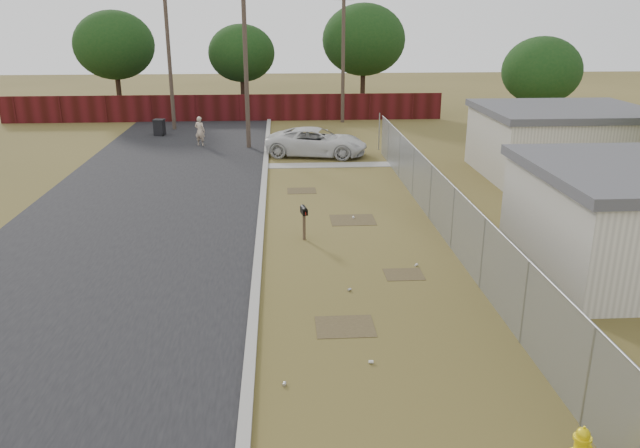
{
  "coord_description": "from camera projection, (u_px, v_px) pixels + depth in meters",
  "views": [
    {
      "loc": [
        -2.25,
        -18.23,
        7.13
      ],
      "look_at": [
        -1.12,
        -0.59,
        1.1
      ],
      "focal_mm": 35.0,
      "sensor_mm": 36.0,
      "label": 1
    }
  ],
  "objects": [
    {
      "name": "utility_poles",
      "position": [
        255.0,
        55.0,
        37.44
      ],
      "size": [
        12.6,
        8.24,
        9.0
      ],
      "color": "#45392E",
      "rests_on": "ground"
    },
    {
      "name": "houses",
      "position": [
        609.0,
        173.0,
        22.7
      ],
      "size": [
        9.3,
        17.24,
        3.1
      ],
      "color": "beige",
      "rests_on": "ground"
    },
    {
      "name": "chainlink_fence",
      "position": [
        445.0,
        214.0,
        20.56
      ],
      "size": [
        0.1,
        27.06,
        2.02
      ],
      "color": "gray",
      "rests_on": "ground"
    },
    {
      "name": "ground",
      "position": [
        354.0,
        250.0,
        19.66
      ],
      "size": [
        120.0,
        120.0,
        0.0
      ],
      "primitive_type": "plane",
      "color": "brown",
      "rests_on": "ground"
    },
    {
      "name": "trash_bin",
      "position": [
        159.0,
        127.0,
        37.76
      ],
      "size": [
        0.74,
        0.8,
        0.98
      ],
      "color": "black",
      "rests_on": "ground"
    },
    {
      "name": "horizon_trees",
      "position": [
        326.0,
        52.0,
        40.46
      ],
      "size": [
        33.32,
        31.94,
        7.78
      ],
      "color": "black",
      "rests_on": "ground"
    },
    {
      "name": "pedestrian",
      "position": [
        200.0,
        131.0,
        34.78
      ],
      "size": [
        0.7,
        0.58,
        1.64
      ],
      "primitive_type": "imported",
      "rotation": [
        0.0,
        0.0,
        2.77
      ],
      "color": "#C2A88E",
      "rests_on": "ground"
    },
    {
      "name": "privacy_fence",
      "position": [
        225.0,
        108.0,
        42.61
      ],
      "size": [
        30.0,
        0.12,
        1.8
      ],
      "primitive_type": "cube",
      "color": "#460F11",
      "rests_on": "ground"
    },
    {
      "name": "pickup_truck",
      "position": [
        317.0,
        142.0,
        32.37
      ],
      "size": [
        5.6,
        3.47,
        1.45
      ],
      "primitive_type": "imported",
      "rotation": [
        0.0,
        0.0,
        1.35
      ],
      "color": "silver",
      "rests_on": "ground"
    },
    {
      "name": "mailbox",
      "position": [
        304.0,
        213.0,
        20.3
      ],
      "size": [
        0.25,
        0.5,
        1.14
      ],
      "color": "brown",
      "rests_on": "ground"
    },
    {
      "name": "scattered_litter",
      "position": [
        359.0,
        290.0,
        16.74
      ],
      "size": [
        4.06,
        10.71,
        0.07
      ],
      "color": "silver",
      "rests_on": "ground"
    },
    {
      "name": "street",
      "position": [
        177.0,
        186.0,
        26.84
      ],
      "size": [
        15.1,
        60.0,
        0.12
      ],
      "color": "black",
      "rests_on": "ground"
    }
  ]
}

